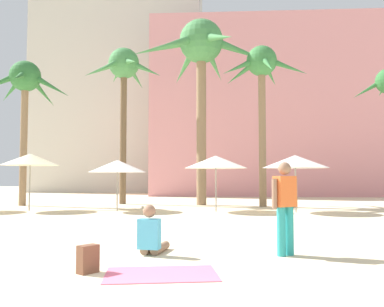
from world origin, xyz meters
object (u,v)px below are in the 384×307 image
at_px(backpack, 87,259).
at_px(person_near_right, 152,236).
at_px(palm_tree_left, 201,53).
at_px(palm_tree_far_right, 262,75).
at_px(cafe_umbrella_1, 30,159).
at_px(person_mid_left, 285,204).
at_px(palm_tree_center, 25,87).
at_px(cafe_umbrella_2, 295,162).
at_px(cafe_umbrella_4, 216,162).
at_px(palm_tree_right, 124,74).
at_px(cafe_umbrella_0, 117,166).
at_px(beach_towel, 161,274).

height_order(backpack, person_near_right, person_near_right).
height_order(palm_tree_left, palm_tree_far_right, palm_tree_left).
relative_size(cafe_umbrella_1, person_mid_left, 1.44).
xyz_separation_m(palm_tree_center, cafe_umbrella_1, (1.87, -3.21, -3.92)).
height_order(person_near_right, person_mid_left, person_mid_left).
xyz_separation_m(palm_tree_center, cafe_umbrella_2, (13.21, -3.36, -4.04)).
bearing_deg(cafe_umbrella_4, backpack, -99.69).
bearing_deg(person_near_right, cafe_umbrella_1, 44.83).
bearing_deg(palm_tree_left, palm_tree_right, 171.45).
relative_size(cafe_umbrella_0, person_mid_left, 1.44).
bearing_deg(backpack, palm_tree_left, -57.35).
height_order(cafe_umbrella_1, backpack, cafe_umbrella_1).
relative_size(palm_tree_left, palm_tree_far_right, 1.22).
distance_m(cafe_umbrella_1, cafe_umbrella_2, 11.34).
distance_m(palm_tree_right, palm_tree_far_right, 7.61).
xyz_separation_m(palm_tree_right, palm_tree_far_right, (7.42, -1.60, -0.56)).
relative_size(cafe_umbrella_0, cafe_umbrella_4, 0.92).
height_order(palm_tree_right, cafe_umbrella_4, palm_tree_right).
height_order(palm_tree_center, palm_tree_right, palm_tree_right).
bearing_deg(cafe_umbrella_0, cafe_umbrella_1, -179.10).
relative_size(cafe_umbrella_1, beach_towel, 1.51).
bearing_deg(backpack, person_near_right, -77.92).
relative_size(palm_tree_left, person_near_right, 10.60).
bearing_deg(cafe_umbrella_0, palm_tree_center, 151.03).
height_order(palm_tree_right, person_near_right, palm_tree_right).
height_order(palm_tree_right, backpack, palm_tree_right).
height_order(cafe_umbrella_4, person_near_right, cafe_umbrella_4).
bearing_deg(cafe_umbrella_2, palm_tree_center, 165.72).
distance_m(cafe_umbrella_0, cafe_umbrella_1, 3.84).
distance_m(backpack, person_mid_left, 3.66).
distance_m(palm_tree_right, cafe_umbrella_2, 11.01).
bearing_deg(cafe_umbrella_0, person_near_right, -72.70).
relative_size(palm_tree_left, cafe_umbrella_0, 3.99).
bearing_deg(person_near_right, palm_tree_far_right, -5.93).
distance_m(cafe_umbrella_2, beach_towel, 12.00).
distance_m(beach_towel, backpack, 1.14).
bearing_deg(palm_tree_right, cafe_umbrella_4, -42.68).
distance_m(palm_tree_far_right, beach_towel, 16.22).
relative_size(beach_towel, person_mid_left, 0.95).
relative_size(palm_tree_center, backpack, 17.88).
relative_size(palm_tree_center, cafe_umbrella_0, 3.03).
bearing_deg(palm_tree_right, backpack, -78.86).
xyz_separation_m(cafe_umbrella_4, beach_towel, (-0.81, -11.38, -2.09)).
height_order(palm_tree_right, cafe_umbrella_0, palm_tree_right).
xyz_separation_m(cafe_umbrella_0, cafe_umbrella_2, (7.51, -0.21, 0.17)).
bearing_deg(backpack, person_mid_left, -117.08).
distance_m(palm_tree_center, person_near_right, 16.57).
bearing_deg(beach_towel, palm_tree_left, 89.92).
distance_m(palm_tree_center, palm_tree_far_right, 12.25).
height_order(cafe_umbrella_0, person_mid_left, cafe_umbrella_0).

